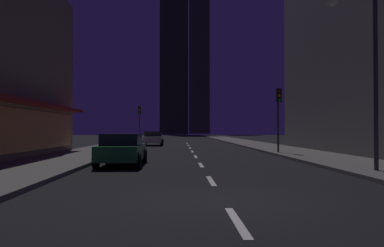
% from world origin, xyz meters
% --- Properties ---
extents(ground_plane, '(78.00, 136.00, 0.10)m').
position_xyz_m(ground_plane, '(0.00, 32.00, -0.05)').
color(ground_plane, black).
extents(sidewalk_right, '(4.00, 76.00, 0.15)m').
position_xyz_m(sidewalk_right, '(7.00, 32.00, 0.07)').
color(sidewalk_right, '#605E59').
rests_on(sidewalk_right, ground).
extents(sidewalk_left, '(4.00, 76.00, 0.15)m').
position_xyz_m(sidewalk_left, '(-7.00, 32.00, 0.07)').
color(sidewalk_left, '#605E59').
rests_on(sidewalk_left, ground).
extents(lane_marking_center, '(0.16, 38.60, 0.01)m').
position_xyz_m(lane_marking_center, '(0.00, 16.20, 0.01)').
color(lane_marking_center, silver).
rests_on(lane_marking_center, ground).
extents(skyscraper_distant_tall, '(8.88, 7.36, 49.21)m').
position_xyz_m(skyscraper_distant_tall, '(-2.39, 110.26, 24.61)').
color(skyscraper_distant_tall, '#2F2D23').
rests_on(skyscraper_distant_tall, ground).
extents(skyscraper_distant_mid, '(8.16, 5.14, 74.71)m').
position_xyz_m(skyscraper_distant_mid, '(7.39, 139.92, 37.35)').
color(skyscraper_distant_mid, '#3E3B2E').
rests_on(skyscraper_distant_mid, ground).
extents(car_parked_near, '(1.98, 4.24, 1.45)m').
position_xyz_m(car_parked_near, '(-3.60, 8.42, 0.74)').
color(car_parked_near, '#1E722D').
rests_on(car_parked_near, ground).
extents(car_parked_far, '(1.98, 4.24, 1.45)m').
position_xyz_m(car_parked_far, '(-3.60, 29.35, 0.74)').
color(car_parked_far, silver).
rests_on(car_parked_far, ground).
extents(fire_hydrant_far_left, '(0.42, 0.30, 0.65)m').
position_xyz_m(fire_hydrant_far_left, '(-5.90, 23.76, 0.45)').
color(fire_hydrant_far_left, '#B2B2B2').
rests_on(fire_hydrant_far_left, sidewalk_left).
extents(traffic_light_near_right, '(0.32, 0.48, 4.20)m').
position_xyz_m(traffic_light_near_right, '(5.50, 15.31, 3.19)').
color(traffic_light_near_right, '#2D2D2D').
rests_on(traffic_light_near_right, sidewalk_right).
extents(traffic_light_far_left, '(0.32, 0.48, 4.20)m').
position_xyz_m(traffic_light_far_left, '(-5.50, 34.12, 3.19)').
color(traffic_light_far_left, '#2D2D2D').
rests_on(traffic_light_far_left, sidewalk_left).
extents(street_lamp_right, '(1.96, 0.56, 6.58)m').
position_xyz_m(street_lamp_right, '(5.38, 4.74, 5.07)').
color(street_lamp_right, '#38383D').
rests_on(street_lamp_right, sidewalk_right).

